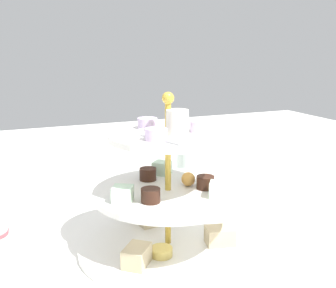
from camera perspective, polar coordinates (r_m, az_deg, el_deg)
ground_plane at (r=0.75m, az=0.00°, el=-13.93°), size 2.40×2.40×0.00m
tiered_serving_stand at (r=0.71m, az=0.03°, el=-8.12°), size 0.31×0.31×0.27m
water_glass_tall_right at (r=0.98m, az=3.07°, el=-3.38°), size 0.07×0.07×0.12m
water_glass_short_left at (r=0.61m, az=-21.48°, el=-16.98°), size 0.06×0.06×0.08m
butter_knife_right at (r=0.97m, az=-15.65°, el=-7.86°), size 0.12×0.14×0.00m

